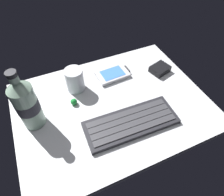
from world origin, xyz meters
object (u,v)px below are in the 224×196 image
(keyboard, at_px, (131,122))
(juice_cup, at_px, (75,81))
(handheld_device, at_px, (113,74))
(trackball_mouse, at_px, (74,102))
(water_bottle, at_px, (26,104))
(charger_block, at_px, (160,69))

(keyboard, relative_size, juice_cup, 3.46)
(handheld_device, bearing_deg, trackball_mouse, -157.09)
(water_bottle, bearing_deg, trackball_mouse, 8.97)
(charger_block, relative_size, trackball_mouse, 3.18)
(juice_cup, bearing_deg, trackball_mouse, -112.80)
(water_bottle, relative_size, charger_block, 2.97)
(handheld_device, relative_size, charger_block, 1.87)
(handheld_device, bearing_deg, juice_cup, -177.05)
(handheld_device, xyz_separation_m, trackball_mouse, (-0.18, -0.07, 0.00))
(keyboard, relative_size, charger_block, 4.20)
(charger_block, bearing_deg, keyboard, -141.37)
(juice_cup, distance_m, water_bottle, 0.19)
(keyboard, xyz_separation_m, juice_cup, (-0.11, 0.22, 0.03))
(keyboard, bearing_deg, juice_cup, 116.76)
(keyboard, xyz_separation_m, water_bottle, (-0.27, 0.13, 0.08))
(handheld_device, distance_m, water_bottle, 0.33)
(juice_cup, xyz_separation_m, charger_block, (0.33, -0.04, -0.03))
(water_bottle, xyz_separation_m, charger_block, (0.49, 0.04, -0.08))
(juice_cup, height_order, charger_block, juice_cup)
(juice_cup, distance_m, charger_block, 0.33)
(handheld_device, bearing_deg, charger_block, -16.10)
(charger_block, bearing_deg, juice_cup, 172.39)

